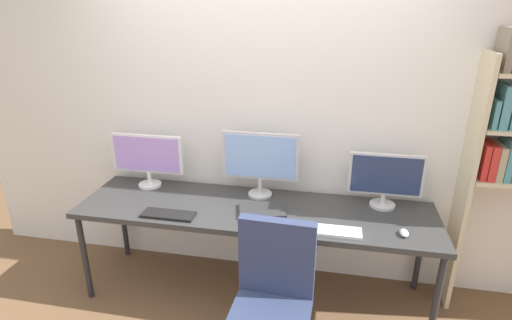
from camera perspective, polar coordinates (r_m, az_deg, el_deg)
name	(u,v)px	position (r m, az deg, el deg)	size (l,w,h in m)	color
wall_back	(265,117)	(3.11, 1.33, 6.04)	(4.95, 0.10, 2.60)	silver
desk	(255,214)	(2.95, -0.19, -7.55)	(2.55, 0.68, 0.74)	#333333
monitor_left	(147,157)	(3.29, -15.01, 0.41)	(0.58, 0.18, 0.43)	silver
monitor_center	(260,160)	(3.00, 0.60, 0.02)	(0.57, 0.18, 0.50)	silver
monitor_right	(385,178)	(3.01, 17.73, -2.44)	(0.52, 0.18, 0.40)	silver
keyboard_left	(169,215)	(2.88, -12.19, -7.51)	(0.37, 0.13, 0.02)	black
keyboard_right	(333,231)	(2.68, 10.81, -9.79)	(0.36, 0.13, 0.02)	silver
computer_mouse	(404,233)	(2.77, 20.09, -9.58)	(0.06, 0.10, 0.03)	silver
laptop_closed	(262,210)	(2.87, 0.87, -7.07)	(0.32, 0.22, 0.02)	#2D2D2D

